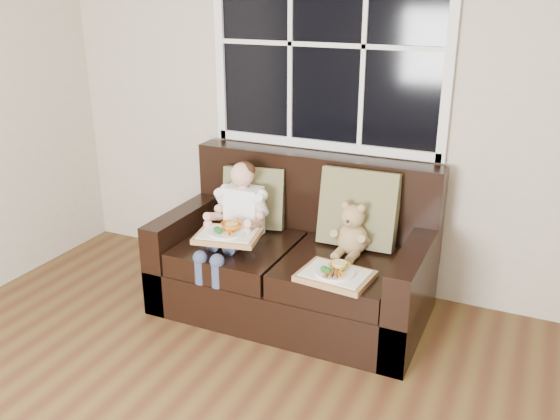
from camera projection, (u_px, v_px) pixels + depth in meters
The scene contains 9 objects.
room_walls at pixel (89, 145), 1.60m from camera, with size 4.52×5.02×2.71m.
window_back at pixel (327, 45), 3.78m from camera, with size 1.62×0.04×1.37m.
loveseat at pixel (296, 263), 3.86m from camera, with size 1.70×0.92×0.96m.
pillow_left at pixel (254, 198), 4.02m from camera, with size 0.45×0.28×0.42m.
pillow_right at pixel (359, 208), 3.72m from camera, with size 0.49×0.23×0.50m.
child at pixel (237, 215), 3.80m from camera, with size 0.34×0.58×0.77m.
teddy_bear at pixel (352, 233), 3.62m from camera, with size 0.20×0.26×0.34m.
tray_left at pixel (228, 234), 3.64m from camera, with size 0.43×0.36×0.09m.
tray_right at pixel (335, 274), 3.34m from camera, with size 0.43×0.34×0.09m.
Camera 1 is at (1.12, -1.20, 1.99)m, focal length 38.00 mm.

